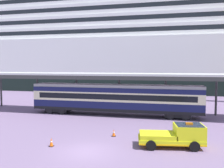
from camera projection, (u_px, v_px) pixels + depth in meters
name	position (u px, v px, depth m)	size (l,w,h in m)	color
ground_plane	(86.00, 152.00, 18.49)	(400.00, 400.00, 0.00)	slate
cruise_ship	(99.00, 44.00, 68.35)	(179.01, 22.56, 38.33)	black
platform_canopy	(116.00, 75.00, 32.23)	(45.87, 5.31, 5.59)	#BBBBBB
train_carriage	(115.00, 98.00, 32.04)	(22.48, 2.81, 4.11)	black
service_truck	(177.00, 135.00, 19.49)	(5.44, 2.84, 2.02)	yellow
traffic_cone_near	(51.00, 142.00, 19.67)	(0.36, 0.36, 0.71)	black
traffic_cone_mid	(114.00, 133.00, 22.49)	(0.36, 0.36, 0.66)	black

